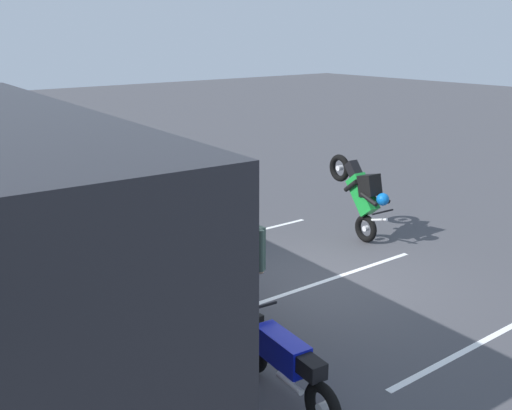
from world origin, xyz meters
TOP-DOWN VIEW (x-y plane):
  - ground_plane at (0.00, 0.00)m, footprint 80.00×80.00m
  - tour_bus at (1.77, 4.82)m, footprint 9.82×3.13m
  - spectator_far_left at (-0.49, 1.93)m, footprint 0.57×0.33m
  - spectator_left at (0.64, 2.28)m, footprint 0.58×0.37m
  - spectator_centre at (2.13, 2.13)m, footprint 0.58×0.34m
  - spectator_right at (3.16, 2.19)m, footprint 0.57×0.31m
  - spectator_far_right at (4.52, 2.23)m, footprint 0.58×0.34m
  - parked_motorcycle_silver at (-2.31, 2.81)m, footprint 2.05×0.59m
  - stunt_motorcycle at (1.04, -2.20)m, footprint 1.90×0.59m
  - bay_line_b at (-3.04, -0.04)m, footprint 0.18×3.51m
  - bay_line_c at (-0.10, -0.04)m, footprint 0.20×4.52m
  - bay_line_d at (2.84, -0.04)m, footprint 0.20×4.29m
  - bay_line_e at (5.79, -0.04)m, footprint 0.20×4.54m

SIDE VIEW (x-z plane):
  - ground_plane at x=0.00m, z-range 0.00..0.00m
  - bay_line_d at x=2.84m, z-range 0.00..0.01m
  - bay_line_b at x=-3.04m, z-range 0.00..0.01m
  - bay_line_e at x=5.79m, z-range 0.00..0.01m
  - bay_line_c at x=-0.10m, z-range 0.00..0.01m
  - parked_motorcycle_silver at x=-2.31m, z-range -0.01..0.97m
  - spectator_centre at x=2.13m, z-range 0.17..1.93m
  - spectator_far_right at x=4.52m, z-range 0.17..1.92m
  - stunt_motorcycle at x=1.04m, z-range 0.12..1.98m
  - spectator_left at x=0.64m, z-range 0.18..1.97m
  - spectator_right at x=3.16m, z-range 0.18..1.98m
  - spectator_far_left at x=-0.49m, z-range 0.18..1.99m
  - tour_bus at x=1.77m, z-range 0.02..3.27m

